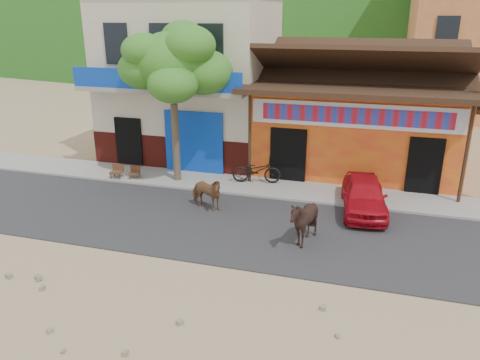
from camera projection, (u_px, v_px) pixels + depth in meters
The scene contains 12 objects.
ground at pixel (252, 272), 12.20m from camera, with size 120.00×120.00×0.00m, color #9E825B.
road at pixel (273, 231), 14.45m from camera, with size 60.00×5.00×0.04m, color #28282B.
sidewalk at pixel (293, 191), 17.60m from camera, with size 60.00×2.00×0.12m, color gray.
dance_club at pixel (357, 125), 20.10m from camera, with size 8.00×6.00×3.60m, color orange.
cafe_building at pixel (193, 79), 21.49m from camera, with size 7.00×6.00×7.00m, color beige.
tree at pixel (174, 104), 17.59m from camera, with size 3.00×3.00×6.00m, color #2D721E, non-canonical shape.
cow_tan at pixel (206, 193), 15.83m from camera, with size 0.63×1.38×1.16m, color brown.
cow_dark at pixel (304, 221), 13.34m from camera, with size 1.17×1.32×1.45m, color black.
red_car at pixel (364, 195), 15.64m from camera, with size 1.40×3.47×1.18m, color red.
scooter at pixel (256, 170), 18.10m from camera, with size 0.65×1.88×0.99m, color black.
cafe_chair_left at pixel (134, 168), 18.61m from camera, with size 0.41×0.41×0.87m, color #4F281A, non-canonical shape.
cafe_chair_right at pixel (116, 166), 18.62m from camera, with size 0.45×0.45×0.97m, color #462E17, non-canonical shape.
Camera 1 is at (2.67, -10.32, 6.40)m, focal length 35.00 mm.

